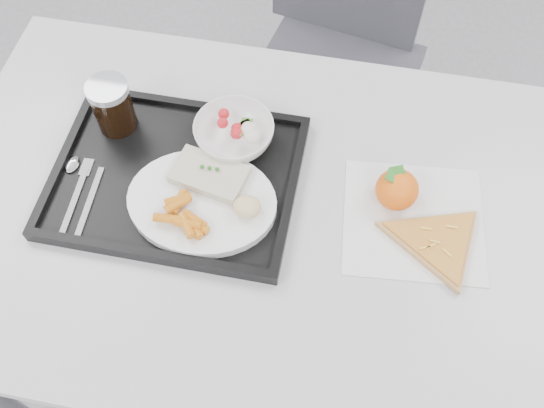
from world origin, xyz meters
name	(u,v)px	position (x,y,z in m)	size (l,w,h in m)	color
room	(143,85)	(0.00, 0.00, 1.40)	(6.04, 7.04, 2.84)	gray
table	(258,226)	(0.00, 0.30, 0.68)	(1.20, 0.80, 0.75)	#BDBDC0
chair	(339,38)	(0.08, 0.99, 0.54)	(0.49, 0.49, 0.93)	#3E3D45
tray	(176,178)	(-0.16, 0.33, 0.76)	(0.45, 0.35, 0.03)	black
dinner_plate	(202,202)	(-0.10, 0.28, 0.77)	(0.27, 0.27, 0.02)	white
fish_fillet	(209,174)	(-0.09, 0.33, 0.79)	(0.15, 0.11, 0.03)	beige
bread_roll	(247,207)	(-0.01, 0.27, 0.80)	(0.05, 0.04, 0.03)	#EEC684
salad_bowl	(234,133)	(-0.07, 0.43, 0.79)	(0.15, 0.15, 0.05)	white
cola_glass	(112,105)	(-0.30, 0.43, 0.82)	(0.08, 0.08, 0.11)	black
cutlery	(79,185)	(-0.33, 0.28, 0.77)	(0.08, 0.17, 0.01)	silver
napkin	(413,220)	(0.28, 0.33, 0.75)	(0.27, 0.26, 0.00)	white
tangerine	(397,189)	(0.24, 0.37, 0.79)	(0.08, 0.08, 0.08)	orange
pizza_slice	(437,242)	(0.32, 0.29, 0.76)	(0.25, 0.25, 0.02)	tan
carrot_pile	(184,216)	(-0.11, 0.23, 0.80)	(0.10, 0.10, 0.02)	orange
salad_contents	(242,129)	(-0.06, 0.43, 0.80)	(0.09, 0.07, 0.03)	red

